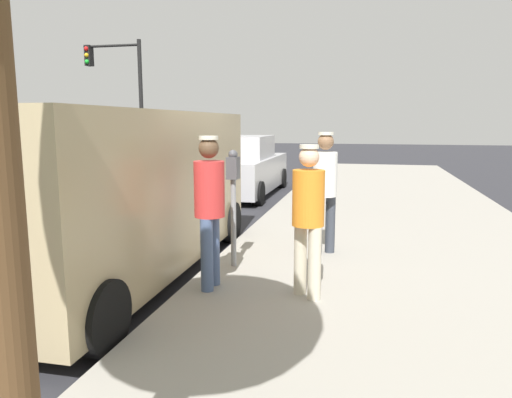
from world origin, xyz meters
The scene contains 9 objects.
ground_plane centered at (0.00, 0.00, 0.00)m, with size 80.00×80.00×0.00m, color #2D2D33.
sidewalk_slab centered at (3.50, 0.00, 0.07)m, with size 5.00×32.00×0.15m, color #9E998E.
parking_meter_near centered at (1.35, -0.18, 1.18)m, with size 0.14×0.18×1.52m.
pedestrian_in_white centered at (2.44, 0.70, 1.14)m, with size 0.34×0.34×1.73m.
pedestrian_in_orange centered at (2.42, -1.07, 1.08)m, with size 0.34×0.34×1.64m.
pedestrian_in_red centered at (1.32, -1.04, 1.14)m, with size 0.34×0.36×1.72m.
parked_van centered at (-0.15, -0.44, 1.15)m, with size 2.16×5.22×2.15m.
parked_sedan_ahead centered at (-0.41, 6.79, 0.75)m, with size 1.96×4.41×1.65m.
traffic_light_corner centered at (-6.65, 11.69, 3.52)m, with size 2.48×0.42×5.20m.
Camera 1 is at (3.01, -6.00, 2.01)m, focal length 33.43 mm.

